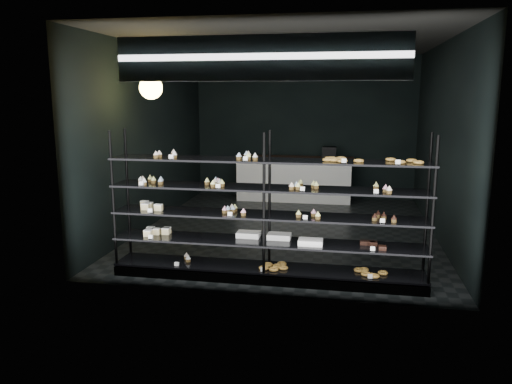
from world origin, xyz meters
TOP-DOWN VIEW (x-y plane):
  - room at (0.00, 0.00)m, footprint 5.01×6.01m
  - display_shelf at (-0.01, -2.45)m, footprint 4.00×0.50m
  - signage at (0.00, -2.93)m, footprint 3.30×0.05m
  - pendant_lamp at (-1.88, -1.43)m, footprint 0.34×0.34m
  - service_counter at (-0.15, 2.50)m, footprint 2.62×0.65m

SIDE VIEW (x-z plane):
  - service_counter at x=-0.15m, z-range -0.11..1.12m
  - display_shelf at x=-0.01m, z-range -0.33..1.58m
  - room at x=0.00m, z-range 0.00..3.20m
  - pendant_lamp at x=-1.88m, z-range 2.00..2.90m
  - signage at x=0.00m, z-range 2.50..3.00m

